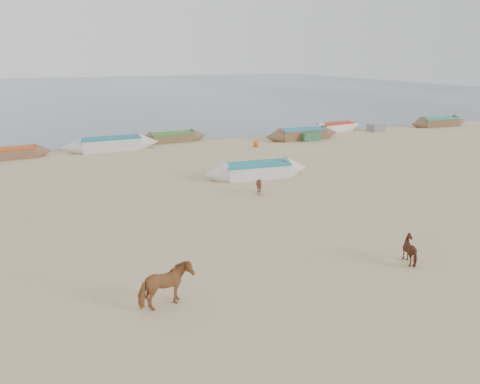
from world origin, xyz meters
The scene contains 8 objects.
ground centered at (0.00, 0.00, 0.00)m, with size 140.00×140.00×0.00m, color tan.
sea centered at (0.00, 82.00, 0.01)m, with size 160.00×160.00×0.00m, color slate.
cow_adult centered at (-4.82, -2.31, 0.63)m, with size 0.68×1.49×1.26m, color #915A2F.
calf_front centered at (2.01, 6.36, 0.45)m, with size 0.72×0.81×0.90m, color #56281B.
calf_right centered at (3.35, -2.68, 0.44)m, with size 0.88×0.75×0.89m, color brown.
near_canoe centered at (3.30, 9.46, 0.41)m, with size 6.13×1.42×0.83m, color silver, non-canonical shape.
waterline_canoes centered at (1.03, 20.37, 0.42)m, with size 57.37×4.50×0.97m.
beach_clutter centered at (3.80, 19.57, 0.30)m, with size 41.79×3.75×0.64m.
Camera 1 is at (-7.36, -13.52, 6.59)m, focal length 35.00 mm.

